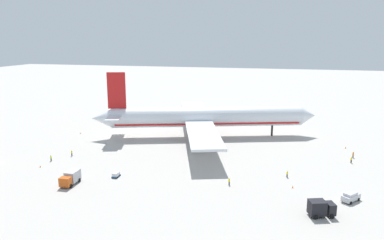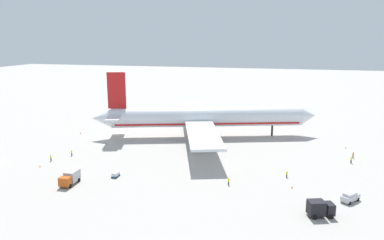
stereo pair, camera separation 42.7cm
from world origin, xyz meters
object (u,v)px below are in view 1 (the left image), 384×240
service_van (351,197)px  traffic_cone_0 (40,166)px  ground_worker_2 (229,181)px  ground_worker_1 (353,155)px  ground_worker_4 (351,160)px  baggage_cart_1 (171,111)px  ground_worker_5 (287,174)px  airliner (204,118)px  ground_worker_0 (51,158)px  ground_worker_3 (72,153)px  baggage_cart_0 (116,174)px  service_truck_0 (71,178)px  service_truck_1 (321,208)px  traffic_cone_3 (293,187)px  traffic_cone_4 (142,116)px  traffic_cone_1 (80,133)px  traffic_cone_2 (346,148)px

service_van → traffic_cone_0: service_van is taller
service_van → ground_worker_2: size_ratio=2.70×
ground_worker_1 → ground_worker_4: 5.06m
baggage_cart_1 → ground_worker_5: bearing=-54.0°
airliner → service_van: 59.62m
ground_worker_0 → ground_worker_2: bearing=-5.4°
ground_worker_3 → ground_worker_5: size_ratio=1.06×
baggage_cart_0 → baggage_cart_1: (-11.57, 82.04, -0.38)m
service_truck_0 → baggage_cart_1: 88.91m
traffic_cone_0 → service_truck_0: bearing=-30.0°
baggage_cart_0 → service_truck_1: bearing=-11.1°
service_truck_0 → ground_worker_5: (48.89, 16.99, -0.78)m
ground_worker_1 → baggage_cart_1: bearing=143.7°
service_truck_0 → service_truck_1: 55.21m
service_van → ground_worker_5: size_ratio=2.82×
service_van → traffic_cone_3: 12.42m
ground_worker_5 → traffic_cone_4: ground_worker_5 is taller
ground_worker_4 → traffic_cone_0: (-80.03, -24.03, -0.64)m
traffic_cone_0 → airliner: bearing=49.4°
service_truck_0 → service_truck_1: size_ratio=1.10×
ground_worker_1 → ground_worker_5: size_ratio=1.09×
ground_worker_0 → ground_worker_3: size_ratio=1.00×
baggage_cart_0 → ground_worker_0: bearing=163.8°
service_truck_0 → traffic_cone_1: 47.97m
traffic_cone_3 → service_van: bearing=-20.1°
ground_worker_0 → ground_worker_3: (3.08, 5.43, 0.00)m
airliner → ground_worker_2: bearing=-69.6°
ground_worker_1 → airliner: bearing=165.5°
ground_worker_3 → traffic_cone_2: bearing=19.6°
ground_worker_0 → traffic_cone_0: (0.25, -5.15, -0.61)m
ground_worker_1 → traffic_cone_4: ground_worker_1 is taller
traffic_cone_3 → ground_worker_3: bearing=172.3°
traffic_cone_0 → traffic_cone_2: 89.23m
ground_worker_1 → traffic_cone_2: size_ratio=3.25×
traffic_cone_1 → ground_worker_3: bearing=-64.5°
airliner → ground_worker_0: size_ratio=43.18×
baggage_cart_0 → traffic_cone_0: size_ratio=5.25×
service_van → ground_worker_2: (-25.93, 2.42, -0.16)m
baggage_cart_1 → traffic_cone_0: size_ratio=5.68×
ground_worker_3 → traffic_cone_1: (-11.20, 23.46, -0.61)m
airliner → traffic_cone_2: airliner is taller
service_truck_0 → baggage_cart_1: (-3.38, 88.84, -1.34)m
service_truck_1 → baggage_cart_1: bearing=122.7°
ground_worker_4 → traffic_cone_2: 14.33m
ground_worker_2 → traffic_cone_3: bearing=7.3°
ground_worker_0 → traffic_cone_3: size_ratio=3.15×
baggage_cart_0 → traffic_cone_2: bearing=34.4°
service_van → baggage_cart_1: service_van is taller
ground_worker_0 → ground_worker_2: ground_worker_0 is taller
airliner → ground_worker_3: 44.63m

